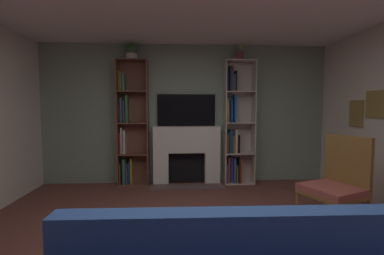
% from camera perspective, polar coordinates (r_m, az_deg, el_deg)
% --- Properties ---
extents(wall_back_accent, '(5.47, 0.06, 2.60)m').
position_cam_1_polar(wall_back_accent, '(5.21, -1.22, 2.79)').
color(wall_back_accent, gray).
rests_on(wall_back_accent, ground_plane).
extents(fireplace, '(1.33, 0.55, 1.08)m').
position_cam_1_polar(fireplace, '(5.13, -1.13, -5.38)').
color(fireplace, white).
rests_on(fireplace, ground_plane).
extents(tv, '(1.08, 0.06, 0.60)m').
position_cam_1_polar(tv, '(5.15, -1.19, 3.62)').
color(tv, black).
rests_on(tv, fireplace).
extents(bookshelf_left, '(0.56, 0.27, 2.29)m').
position_cam_1_polar(bookshelf_left, '(5.16, -12.84, -0.02)').
color(bookshelf_left, brown).
rests_on(bookshelf_left, ground_plane).
extents(bookshelf_right, '(0.56, 0.31, 2.29)m').
position_cam_1_polar(bookshelf_right, '(5.20, 8.99, -0.17)').
color(bookshelf_right, beige).
rests_on(bookshelf_right, ground_plane).
extents(potted_plant, '(0.20, 0.20, 0.28)m').
position_cam_1_polar(potted_plant, '(5.18, -12.49, 15.29)').
color(potted_plant, beige).
rests_on(potted_plant, bookshelf_left).
extents(vase_with_flowers, '(0.12, 0.12, 0.29)m').
position_cam_1_polar(vase_with_flowers, '(5.26, 9.99, 14.67)').
color(vase_with_flowers, brown).
rests_on(vase_with_flowers, bookshelf_right).
extents(armchair, '(0.77, 0.77, 1.09)m').
position_cam_1_polar(armchair, '(3.82, 28.13, -9.97)').
color(armchair, brown).
rests_on(armchair, ground_plane).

